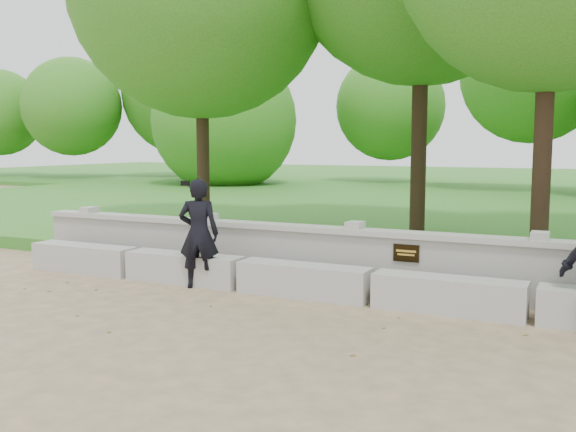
{
  "coord_description": "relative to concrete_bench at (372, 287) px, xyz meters",
  "views": [
    {
      "loc": [
        2.6,
        -6.11,
        2.13
      ],
      "look_at": [
        -1.22,
        1.87,
        1.12
      ],
      "focal_mm": 40.0,
      "sensor_mm": 36.0,
      "label": 1
    }
  ],
  "objects": [
    {
      "name": "ground",
      "position": [
        -0.0,
        -1.9,
        -0.22
      ],
      "size": [
        80.0,
        80.0,
        0.0
      ],
      "primitive_type": "plane",
      "color": "tan",
      "rests_on": "ground"
    },
    {
      "name": "lawn",
      "position": [
        -0.0,
        12.1,
        -0.1
      ],
      "size": [
        40.0,
        22.0,
        0.25
      ],
      "primitive_type": "cube",
      "color": "#27651C",
      "rests_on": "ground"
    },
    {
      "name": "concrete_bench",
      "position": [
        0.0,
        0.0,
        0.0
      ],
      "size": [
        11.9,
        0.45,
        0.45
      ],
      "color": "#A5A39C",
      "rests_on": "ground"
    },
    {
      "name": "parapet_wall",
      "position": [
        0.0,
        0.7,
        0.24
      ],
      "size": [
        12.5,
        0.35,
        0.9
      ],
      "color": "#9B9993",
      "rests_on": "ground"
    },
    {
      "name": "man_main",
      "position": [
        -2.61,
        -0.18,
        0.59
      ],
      "size": [
        0.69,
        0.64,
        1.62
      ],
      "color": "black",
      "rests_on": "ground"
    },
    {
      "name": "shrub_a",
      "position": [
        -2.65,
        1.4,
        0.32
      ],
      "size": [
        0.37,
        0.33,
        0.58
      ],
      "primitive_type": "imported",
      "rotation": [
        0.0,
        0.0,
        0.49
      ],
      "color": "green",
      "rests_on": "lawn"
    }
  ]
}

